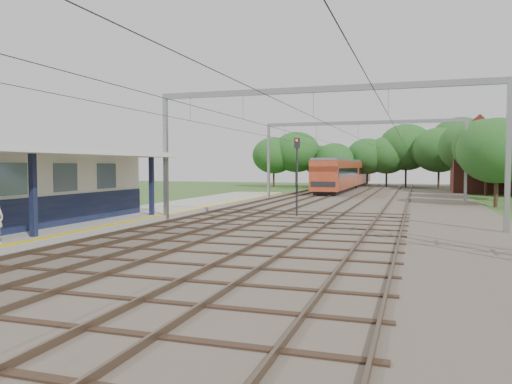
% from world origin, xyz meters
% --- Properties ---
extents(ground, '(160.00, 160.00, 0.00)m').
position_xyz_m(ground, '(0.00, 0.00, 0.00)').
color(ground, '#2D4C1E').
rests_on(ground, ground).
extents(ballast_bed, '(18.00, 90.00, 0.10)m').
position_xyz_m(ballast_bed, '(4.00, 30.00, 0.05)').
color(ballast_bed, '#473D33').
rests_on(ballast_bed, ground).
extents(platform, '(5.00, 52.00, 0.35)m').
position_xyz_m(platform, '(-7.50, 14.00, 0.17)').
color(platform, gray).
rests_on(platform, ground).
extents(yellow_stripe, '(0.45, 52.00, 0.01)m').
position_xyz_m(yellow_stripe, '(-5.25, 14.00, 0.35)').
color(yellow_stripe, yellow).
rests_on(yellow_stripe, platform).
extents(rail_tracks, '(11.80, 88.00, 0.15)m').
position_xyz_m(rail_tracks, '(1.50, 30.00, 0.18)').
color(rail_tracks, brown).
rests_on(rail_tracks, ballast_bed).
extents(catenary_system, '(17.22, 88.00, 7.00)m').
position_xyz_m(catenary_system, '(3.39, 25.28, 5.51)').
color(catenary_system, gray).
rests_on(catenary_system, ground).
extents(tree_band, '(31.72, 30.88, 8.82)m').
position_xyz_m(tree_band, '(3.84, 57.12, 4.92)').
color(tree_band, '#382619').
rests_on(tree_band, ground).
extents(house_far, '(8.00, 6.12, 8.66)m').
position_xyz_m(house_far, '(16.00, 52.00, 3.23)').
color(house_far, brown).
rests_on(house_far, ground).
extents(train, '(2.87, 35.69, 3.77)m').
position_xyz_m(train, '(-0.50, 56.29, 2.10)').
color(train, black).
rests_on(train, ballast_bed).
extents(signal_post, '(0.34, 0.29, 4.73)m').
position_xyz_m(signal_post, '(1.35, 19.40, 3.07)').
color(signal_post, black).
rests_on(signal_post, ground).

